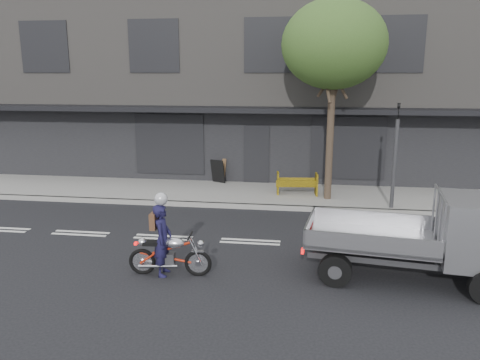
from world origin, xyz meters
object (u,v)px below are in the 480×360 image
object	(u,v)px
motorcycle	(170,254)
construction_barrier	(297,185)
street_tree	(334,45)
sandwich_board	(218,171)
rider	(163,240)
flatbed_ute	(460,233)
traffic_light_pole	(395,162)

from	to	relation	value
motorcycle	construction_barrier	world-z (taller)	construction_barrier
street_tree	sandwich_board	distance (m)	6.53
rider	flatbed_ute	world-z (taller)	flatbed_ute
traffic_light_pole	street_tree	bearing A→B (deg)	156.97
rider	traffic_light_pole	bearing A→B (deg)	-49.82
traffic_light_pole	flatbed_ute	xyz separation A→B (m)	(0.43, -5.27, -0.51)
traffic_light_pole	sandwich_board	xyz separation A→B (m)	(-6.20, 2.65, -1.04)
rider	flatbed_ute	distance (m)	6.32
street_tree	construction_barrier	distance (m)	4.84
rider	construction_barrier	xyz separation A→B (m)	(2.81, 6.71, -0.25)
rider	sandwich_board	distance (m)	8.32
traffic_light_pole	flatbed_ute	world-z (taller)	traffic_light_pole
flatbed_ute	street_tree	bearing A→B (deg)	119.31
traffic_light_pole	sandwich_board	world-z (taller)	traffic_light_pole
motorcycle	sandwich_board	xyz separation A→B (m)	(-0.47, 8.31, 0.12)
street_tree	rider	size ratio (longest dim) A/B	4.16
flatbed_ute	traffic_light_pole	bearing A→B (deg)	102.32
street_tree	rider	world-z (taller)	street_tree
street_tree	traffic_light_pole	xyz separation A→B (m)	(2.00, -0.85, -3.63)
traffic_light_pole	sandwich_board	distance (m)	6.82
sandwich_board	motorcycle	bearing A→B (deg)	-62.98
street_tree	motorcycle	xyz separation A→B (m)	(-3.73, -6.51, -4.78)
flatbed_ute	sandwich_board	world-z (taller)	flatbed_ute
traffic_light_pole	construction_barrier	xyz separation A→B (m)	(-3.07, 1.05, -1.09)
flatbed_ute	construction_barrier	xyz separation A→B (m)	(-3.49, 6.32, -0.58)
street_tree	motorcycle	distance (m)	8.89
traffic_light_pole	motorcycle	bearing A→B (deg)	-135.35
street_tree	construction_barrier	world-z (taller)	street_tree
construction_barrier	flatbed_ute	bearing A→B (deg)	-61.07
construction_barrier	motorcycle	bearing A→B (deg)	-111.63
traffic_light_pole	motorcycle	world-z (taller)	traffic_light_pole
construction_barrier	street_tree	bearing A→B (deg)	-10.71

